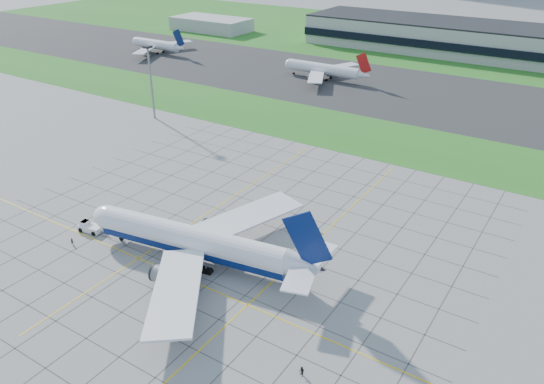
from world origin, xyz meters
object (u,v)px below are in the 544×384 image
object	(u,v)px
distant_jet_0	(157,45)
distant_jet_1	(324,69)
light_mast	(150,73)
pushback_tug	(90,227)
crew_near	(72,241)
crew_far	(302,372)
airliner	(195,241)

from	to	relation	value
distant_jet_0	distant_jet_1	xyz separation A→B (m)	(99.35, 1.65, 0.00)
light_mast	pushback_tug	xyz separation A→B (m)	(42.64, -65.02, -15.16)
crew_near	distant_jet_0	distance (m)	189.24
crew_far	distant_jet_1	size ratio (longest dim) A/B	0.04
light_mast	distant_jet_1	size ratio (longest dim) A/B	0.60
light_mast	distant_jet_0	distance (m)	107.27
light_mast	distant_jet_0	xyz separation A→B (m)	(-72.89, 77.83, -11.70)
airliner	distant_jet_1	bearing A→B (deg)	98.64
crew_far	distant_jet_0	size ratio (longest dim) A/B	0.04
pushback_tug	distant_jet_0	world-z (taller)	distant_jet_0
light_mast	crew_near	size ratio (longest dim) A/B	16.36
pushback_tug	distant_jet_1	distance (m)	145.44
crew_far	distant_jet_1	bearing A→B (deg)	145.96
light_mast	distant_jet_0	size ratio (longest dim) A/B	0.60
distant_jet_0	distant_jet_1	size ratio (longest dim) A/B	1.00
pushback_tug	crew_near	xyz separation A→B (m)	(1.34, -5.94, -0.24)
crew_near	distant_jet_0	world-z (taller)	distant_jet_0
airliner	pushback_tug	bearing A→B (deg)	179.26
light_mast	crew_far	bearing A→B (deg)	-36.05
light_mast	crew_far	size ratio (longest dim) A/B	14.11
airliner	crew_near	xyz separation A→B (m)	(-26.69, -9.92, -3.97)
distant_jet_0	pushback_tug	bearing A→B (deg)	-51.04
light_mast	distant_jet_1	xyz separation A→B (m)	(26.47, 79.48, -11.70)
airliner	distant_jet_0	size ratio (longest dim) A/B	1.30
light_mast	airliner	xyz separation A→B (m)	(70.67, -61.04, -11.43)
light_mast	airliner	world-z (taller)	light_mast
airliner	pushback_tug	distance (m)	28.56
crew_near	crew_far	bearing A→B (deg)	-44.13
airliner	pushback_tug	xyz separation A→B (m)	(-28.03, -3.98, -3.73)
crew_far	pushback_tug	bearing A→B (deg)	-161.08
crew_near	pushback_tug	bearing A→B (deg)	63.62
distant_jet_1	airliner	bearing A→B (deg)	-72.54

